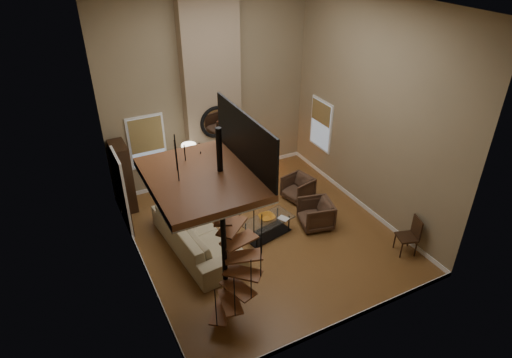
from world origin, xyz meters
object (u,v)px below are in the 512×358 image
coffee_table (268,225)px  accent_lamp (261,163)px  side_chair (411,234)px  sofa (196,234)px  hutch (123,177)px  armchair_near (300,187)px  armchair_far (319,214)px  floor_lamp (190,154)px

coffee_table → accent_lamp: accent_lamp is taller
coffee_table → side_chair: bearing=-38.1°
sofa → side_chair: side_chair is taller
coffee_table → hutch: bearing=134.7°
armchair_near → coffee_table: bearing=-68.9°
armchair_near → side_chair: bearing=6.0°
armchair_far → accent_lamp: bearing=-166.5°
armchair_near → floor_lamp: size_ratio=0.43×
armchair_far → floor_lamp: bearing=-123.9°
coffee_table → side_chair: (2.67, -2.09, 0.24)m
sofa → armchair_far: size_ratio=3.64×
armchair_near → side_chair: 3.34m
hutch → floor_lamp: hutch is taller
armchair_near → accent_lamp: armchair_near is taller
armchair_far → side_chair: bearing=49.1°
hutch → side_chair: bearing=-42.0°
hutch → side_chair: (5.50, -4.95, -0.42)m
coffee_table → floor_lamp: size_ratio=0.81×
floor_lamp → side_chair: bearing=-50.3°
hutch → coffee_table: 4.08m
hutch → sofa: hutch is taller
coffee_table → floor_lamp: floor_lamp is taller
floor_lamp → accent_lamp: size_ratio=3.28×
sofa → accent_lamp: bearing=-55.1°
sofa → armchair_near: size_ratio=3.96×
armchair_far → side_chair: (1.32, -1.85, 0.17)m
armchair_far → floor_lamp: (-2.44, 2.66, 1.06)m
armchair_near → sofa: bearing=-90.4°
hutch → armchair_far: 5.24m
accent_lamp → side_chair: (1.30, -5.06, 0.28)m
coffee_table → accent_lamp: (1.36, 2.97, -0.03)m
armchair_far → coffee_table: armchair_far is taller
floor_lamp → side_chair: size_ratio=1.81×
accent_lamp → sofa: bearing=-139.8°
floor_lamp → hutch: bearing=165.9°
armchair_near → side_chair: size_ratio=0.78×
armchair_near → armchair_far: armchair_far is taller
sofa → coffee_table: size_ratio=2.12×
coffee_table → sofa: bearing=168.9°
armchair_near → coffee_table: armchair_near is taller
floor_lamp → accent_lamp: (2.45, 0.55, -1.16)m
hutch → accent_lamp: hutch is taller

